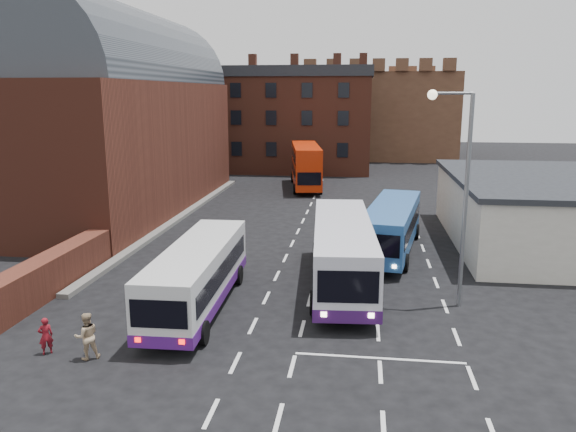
# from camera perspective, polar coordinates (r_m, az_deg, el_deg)

# --- Properties ---
(ground) EXTENTS (180.00, 180.00, 0.00)m
(ground) POSITION_cam_1_polar(r_m,az_deg,el_deg) (23.86, -3.21, -10.32)
(ground) COLOR black
(railway_station) EXTENTS (12.00, 28.00, 16.00)m
(railway_station) POSITION_cam_1_polar(r_m,az_deg,el_deg) (46.97, -17.51, 9.91)
(railway_station) COLOR #602B1E
(railway_station) RESTS_ON ground
(forecourt_wall) EXTENTS (1.20, 10.00, 1.80)m
(forecourt_wall) POSITION_cam_1_polar(r_m,az_deg,el_deg) (28.87, -22.85, -5.33)
(forecourt_wall) COLOR #602B1E
(forecourt_wall) RESTS_ON ground
(cream_building) EXTENTS (10.40, 16.40, 4.25)m
(cream_building) POSITION_cam_1_polar(r_m,az_deg,el_deg) (37.88, 23.98, 0.58)
(cream_building) COLOR beige
(cream_building) RESTS_ON ground
(brick_terrace) EXTENTS (22.00, 10.00, 11.00)m
(brick_terrace) POSITION_cam_1_polar(r_m,az_deg,el_deg) (68.48, -1.03, 9.29)
(brick_terrace) COLOR brown
(brick_terrace) RESTS_ON ground
(castle_keep) EXTENTS (22.00, 22.00, 12.00)m
(castle_keep) POSITION_cam_1_polar(r_m,az_deg,el_deg) (87.69, 8.87, 10.15)
(castle_keep) COLOR brown
(castle_keep) RESTS_ON ground
(bus_white_outbound) EXTENTS (2.77, 10.26, 2.78)m
(bus_white_outbound) POSITION_cam_1_polar(r_m,az_deg,el_deg) (24.71, -9.16, -5.60)
(bus_white_outbound) COLOR silver
(bus_white_outbound) RESTS_ON ground
(bus_white_inbound) EXTENTS (3.59, 11.85, 3.19)m
(bus_white_inbound) POSITION_cam_1_polar(r_m,az_deg,el_deg) (27.15, 5.56, -3.32)
(bus_white_inbound) COLOR silver
(bus_white_inbound) RESTS_ON ground
(bus_blue) EXTENTS (4.13, 10.80, 2.88)m
(bus_blue) POSITION_cam_1_polar(r_m,az_deg,el_deg) (33.26, 10.47, -0.86)
(bus_blue) COLOR #27589A
(bus_blue) RESTS_ON ground
(bus_red_double) EXTENTS (4.04, 10.85, 4.24)m
(bus_red_double) POSITION_cam_1_polar(r_m,az_deg,el_deg) (55.18, 1.83, 5.15)
(bus_red_double) COLOR #BC2406
(bus_red_double) RESTS_ON ground
(street_lamp) EXTENTS (1.91, 0.41, 9.34)m
(street_lamp) POSITION_cam_1_polar(r_m,az_deg,el_deg) (24.77, 16.99, 3.57)
(street_lamp) COLOR slate
(street_lamp) RESTS_ON ground
(pedestrian_red) EXTENTS (0.60, 0.57, 1.38)m
(pedestrian_red) POSITION_cam_1_polar(r_m,az_deg,el_deg) (22.33, -23.40, -11.11)
(pedestrian_red) COLOR maroon
(pedestrian_red) RESTS_ON ground
(pedestrian_beige) EXTENTS (1.05, 1.00, 1.71)m
(pedestrian_beige) POSITION_cam_1_polar(r_m,az_deg,el_deg) (21.36, -19.77, -11.40)
(pedestrian_beige) COLOR tan
(pedestrian_beige) RESTS_ON ground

